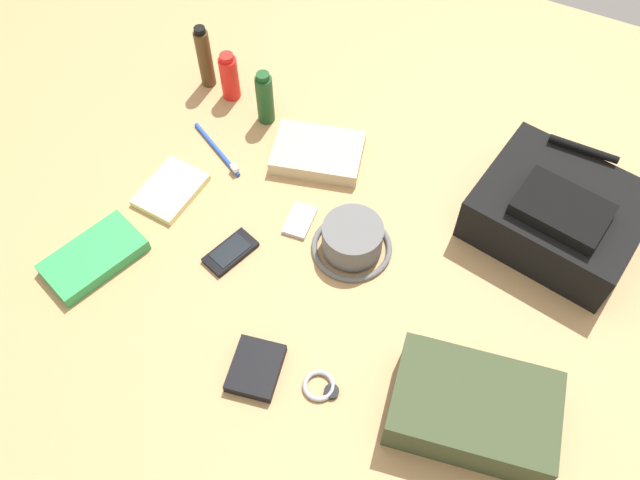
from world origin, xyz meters
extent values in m
cube|color=tan|center=(0.00, 0.00, -0.01)|extent=(2.64, 2.02, 0.02)
cube|color=black|center=(0.42, 0.26, 0.06)|extent=(0.36, 0.32, 0.12)
cube|color=black|center=(0.42, 0.22, 0.13)|extent=(0.20, 0.15, 0.03)
cylinder|color=black|center=(0.42, 0.39, 0.13)|extent=(0.14, 0.02, 0.02)
cube|color=#384228|center=(0.40, -0.20, 0.05)|extent=(0.31, 0.23, 0.09)
cube|color=#2C3520|center=(0.40, -0.10, 0.01)|extent=(0.28, 0.11, 0.01)
cylinder|color=#616161|center=(0.06, 0.03, 0.04)|extent=(0.13, 0.13, 0.07)
torus|color=#616161|center=(0.06, 0.03, 0.01)|extent=(0.17, 0.17, 0.01)
cylinder|color=#473319|center=(-0.47, 0.32, 0.08)|extent=(0.04, 0.04, 0.16)
cylinder|color=black|center=(-0.47, 0.32, 0.16)|extent=(0.03, 0.03, 0.01)
cylinder|color=red|center=(-0.39, 0.31, 0.06)|extent=(0.04, 0.04, 0.11)
cylinder|color=red|center=(-0.39, 0.31, 0.12)|extent=(0.03, 0.03, 0.01)
cylinder|color=#19471E|center=(-0.28, 0.28, 0.06)|extent=(0.04, 0.04, 0.13)
cylinder|color=#19471E|center=(-0.28, 0.28, 0.14)|extent=(0.03, 0.03, 0.01)
cube|color=#2D934C|center=(-0.41, -0.23, 0.01)|extent=(0.18, 0.23, 0.03)
cube|color=white|center=(-0.41, -0.23, 0.01)|extent=(0.17, 0.22, 0.02)
cube|color=black|center=(-0.16, -0.09, 0.01)|extent=(0.09, 0.12, 0.01)
cube|color=black|center=(-0.16, -0.09, 0.01)|extent=(0.07, 0.09, 0.00)
cube|color=#B7B7BC|center=(-0.07, 0.05, 0.01)|extent=(0.06, 0.09, 0.01)
cylinder|color=silver|center=(-0.07, 0.03, 0.01)|extent=(0.03, 0.03, 0.00)
torus|color=#99999E|center=(0.13, -0.27, 0.01)|extent=(0.06, 0.06, 0.01)
cylinder|color=black|center=(0.16, -0.27, 0.01)|extent=(0.03, 0.03, 0.01)
cylinder|color=blue|center=(-0.33, 0.14, 0.00)|extent=(0.17, 0.10, 0.01)
cube|color=white|center=(-0.26, 0.10, 0.02)|extent=(0.02, 0.02, 0.01)
cube|color=black|center=(0.01, -0.29, 0.01)|extent=(0.11, 0.13, 0.02)
cube|color=beige|center=(-0.36, -0.01, 0.01)|extent=(0.12, 0.16, 0.02)
cube|color=#C6B289|center=(-0.11, 0.22, 0.02)|extent=(0.23, 0.19, 0.04)
camera|label=1|loc=(0.33, -0.68, 1.20)|focal=37.88mm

